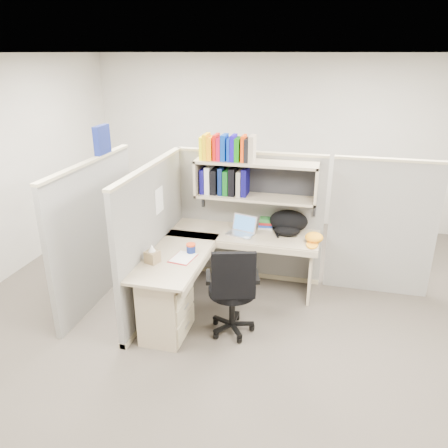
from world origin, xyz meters
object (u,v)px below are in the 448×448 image
(desk, at_px, (189,286))
(snack_canister, at_px, (191,248))
(backpack, at_px, (288,223))
(task_chair, at_px, (232,304))
(laptop, at_px, (241,226))

(desk, bearing_deg, snack_canister, 98.79)
(desk, height_order, backpack, backpack)
(snack_canister, distance_m, task_chair, 0.73)
(laptop, height_order, snack_canister, laptop)
(laptop, height_order, task_chair, task_chair)
(backpack, bearing_deg, task_chair, -111.50)
(laptop, distance_m, backpack, 0.56)
(snack_canister, bearing_deg, backpack, 39.67)
(desk, bearing_deg, laptop, 64.69)
(backpack, height_order, snack_canister, backpack)
(task_chair, bearing_deg, snack_canister, 150.20)
(laptop, relative_size, snack_canister, 2.97)
(laptop, height_order, backpack, backpack)
(desk, xyz_separation_m, snack_canister, (-0.03, 0.19, 0.34))
(desk, xyz_separation_m, backpack, (0.90, 0.97, 0.42))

